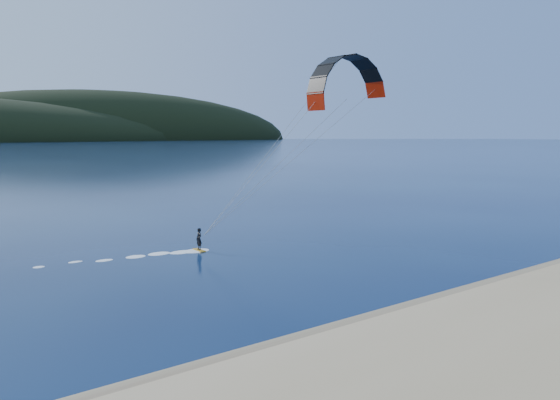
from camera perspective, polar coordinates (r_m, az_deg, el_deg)
name	(u,v)px	position (r m, az deg, el deg)	size (l,w,h in m)	color
ground	(424,378)	(19.85, 14.92, -17.68)	(1800.00, 1800.00, 0.00)	#071333
wet_sand	(334,337)	(22.63, 5.65, -14.19)	(220.00, 2.50, 0.10)	#7F644A
kitesurfer_near	(338,106)	(40.72, 6.09, 9.83)	(24.51, 6.89, 14.49)	orange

